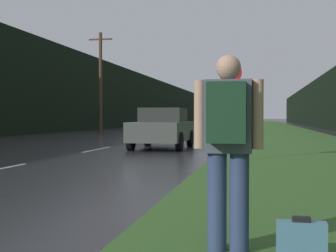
% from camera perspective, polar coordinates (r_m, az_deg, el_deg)
% --- Properties ---
extents(grass_verge, '(6.00, 240.00, 0.02)m').
position_cam_1_polar(grass_verge, '(41.11, 13.35, -0.61)').
color(grass_verge, '#386028').
rests_on(grass_verge, ground_plane).
extents(lane_stripe_c, '(0.12, 3.00, 0.01)m').
position_cam_1_polar(lane_stripe_c, '(17.72, -8.63, -2.83)').
color(lane_stripe_c, silver).
rests_on(lane_stripe_c, ground_plane).
extents(lane_stripe_d, '(0.12, 3.00, 0.01)m').
position_cam_1_polar(lane_stripe_d, '(24.41, -3.07, -1.74)').
color(lane_stripe_d, silver).
rests_on(lane_stripe_d, ground_plane).
extents(lane_stripe_e, '(0.12, 3.00, 0.01)m').
position_cam_1_polar(lane_stripe_e, '(31.24, 0.08, -1.12)').
color(lane_stripe_e, silver).
rests_on(lane_stripe_e, ground_plane).
extents(treeline_far_side, '(2.00, 140.00, 7.01)m').
position_cam_1_polar(treeline_far_side, '(53.73, -6.86, 3.54)').
color(treeline_far_side, black).
rests_on(treeline_far_side, ground_plane).
extents(treeline_near_side, '(2.00, 140.00, 5.78)m').
position_cam_1_polar(treeline_near_side, '(51.65, 19.60, 2.90)').
color(treeline_near_side, black).
rests_on(treeline_near_side, ground_plane).
extents(utility_pole_far, '(1.80, 0.24, 7.46)m').
position_cam_1_polar(utility_pole_far, '(35.07, -8.22, 5.42)').
color(utility_pole_far, '#4C3823').
rests_on(utility_pole_far, ground_plane).
extents(stop_sign, '(0.63, 0.07, 2.76)m').
position_cam_1_polar(stop_sign, '(13.09, 7.62, 3.04)').
color(stop_sign, slate).
rests_on(stop_sign, ground_plane).
extents(hitchhiker_with_backpack, '(0.61, 0.42, 1.77)m').
position_cam_1_polar(hitchhiker_with_backpack, '(4.15, 7.32, -1.69)').
color(hitchhiker_with_backpack, navy).
rests_on(hitchhiker_with_backpack, ground_plane).
extents(suitcase, '(0.42, 0.13, 0.37)m').
position_cam_1_polar(suitcase, '(4.24, 15.94, -13.23)').
color(suitcase, teal).
rests_on(suitcase, ground_plane).
extents(car_passing_near, '(1.98, 4.18, 1.56)m').
position_cam_1_polar(car_passing_near, '(18.04, -0.67, -0.26)').
color(car_passing_near, '#4C514C').
rests_on(car_passing_near, ground_plane).
extents(car_passing_far, '(1.98, 4.80, 1.37)m').
position_cam_1_polar(car_passing_far, '(39.12, 5.71, 0.34)').
color(car_passing_far, '#9E9EA3').
rests_on(car_passing_far, ground_plane).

